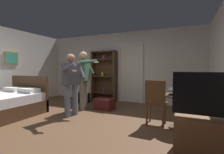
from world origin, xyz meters
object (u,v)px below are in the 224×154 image
side_table (179,106)px  laptop (178,92)px  person_striped_shirt (84,76)px  suitcase_dark (104,104)px  wooden_chair (156,101)px  tv_flatscreen (212,132)px  bottle_on_table (187,90)px  suitcase_small (81,97)px  person_blue_shirt (71,80)px  bookshelf (104,74)px

side_table → laptop: (-0.04, -0.04, 0.28)m
side_table → person_striped_shirt: person_striped_shirt is taller
suitcase_dark → person_striped_shirt: bearing=-151.7°
wooden_chair → person_striped_shirt: size_ratio=0.57×
tv_flatscreen → side_table: size_ratio=1.70×
bottle_on_table → suitcase_small: size_ratio=0.49×
person_blue_shirt → person_striped_shirt: size_ratio=0.92×
laptop → bottle_on_table: 0.19m
wooden_chair → suitcase_small: size_ratio=1.69×
tv_flatscreen → suitcase_small: (-3.82, 2.33, -0.18)m
bottle_on_table → person_blue_shirt: person_blue_shirt is taller
suitcase_dark → suitcase_small: size_ratio=0.95×
bookshelf → laptop: 3.34m
tv_flatscreen → suitcase_small: size_ratio=2.03×
side_table → laptop: 0.28m
side_table → person_blue_shirt: bearing=-176.0°
person_blue_shirt → suitcase_small: 1.87m
side_table → suitcase_small: (-3.37, 1.34, -0.30)m
laptop → bottle_on_table: bearing=-11.9°
tv_flatscreen → suitcase_dark: bearing=145.9°
bottle_on_table → person_striped_shirt: (-2.82, 0.60, 0.19)m
person_blue_shirt → suitcase_small: size_ratio=2.76×
bookshelf → person_blue_shirt: size_ratio=1.17×
laptop → suitcase_dark: bearing=159.0°
bookshelf → bottle_on_table: bookshelf is taller
side_table → suitcase_small: 3.64m
bookshelf → bottle_on_table: (2.86, -2.01, -0.20)m
side_table → wooden_chair: (-0.47, -0.03, 0.07)m
wooden_chair → person_blue_shirt: bearing=-176.0°
bottle_on_table → person_striped_shirt: 2.89m
tv_flatscreen → bookshelf: bearing=137.3°
person_blue_shirt → person_striped_shirt: 0.71m
bookshelf → side_table: 3.38m
bookshelf → suitcase_small: bearing=-138.1°
tv_flatscreen → bottle_on_table: (-0.31, 0.90, 0.46)m
wooden_chair → suitcase_dark: bearing=154.4°
person_striped_shirt → person_blue_shirt: bearing=-83.2°
person_blue_shirt → suitcase_small: person_blue_shirt is taller
wooden_chair → tv_flatscreen: bearing=-46.1°
suitcase_small → side_table: bearing=-5.3°
bookshelf → tv_flatscreen: (3.16, -2.92, -0.67)m
tv_flatscreen → person_striped_shirt: bearing=154.4°
wooden_chair → bookshelf: bearing=138.8°
laptop → person_striped_shirt: size_ratio=0.22×
wooden_chair → person_striped_shirt: bearing=166.0°
person_striped_shirt → suitcase_small: size_ratio=2.99×
wooden_chair → suitcase_dark: wooden_chair is taller
bottle_on_table → person_blue_shirt: size_ratio=0.18×
suitcase_dark → suitcase_small: 1.38m
person_striped_shirt → suitcase_small: person_striped_shirt is taller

